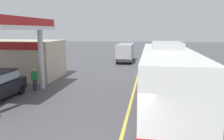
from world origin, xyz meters
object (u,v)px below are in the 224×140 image
Objects in this scene: coach_bus_main at (167,81)px; car_trailing_behind_bus at (160,59)px; minibus_opposing_lane at (126,51)px; pedestrian_near_pump at (35,78)px.

car_trailing_behind_bus is (0.31, 14.66, -0.71)m from coach_bus_main.
coach_bus_main is 19.68m from minibus_opposing_lane.
coach_bus_main reaches higher than car_trailing_behind_bus.
coach_bus_main reaches higher than pedestrian_near_pump.
minibus_opposing_lane is at bearing 134.31° from car_trailing_behind_bus.
coach_bus_main is at bearing -17.90° from pedestrian_near_pump.
coach_bus_main is at bearing -91.21° from car_trailing_behind_bus.
coach_bus_main is 6.65× the size of pedestrian_near_pump.
coach_bus_main is 14.68m from car_trailing_behind_bus.
car_trailing_behind_bus reaches higher than pedestrian_near_pump.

